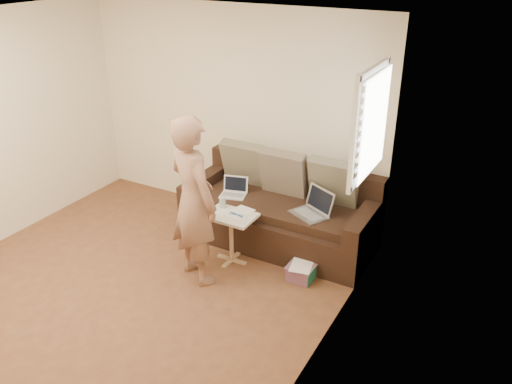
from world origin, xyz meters
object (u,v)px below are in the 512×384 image
(sofa, at_px, (279,209))
(striped_box, at_px, (301,272))
(drinking_glass, at_px, (222,202))
(side_table, at_px, (231,238))
(person, at_px, (194,201))
(laptop_white, at_px, (233,196))
(laptop_silver, at_px, (309,215))

(sofa, relative_size, striped_box, 7.93)
(sofa, bearing_deg, drinking_glass, -130.21)
(drinking_glass, bearing_deg, side_table, -32.01)
(person, distance_m, striped_box, 1.36)
(laptop_white, distance_m, side_table, 0.61)
(sofa, bearing_deg, person, -112.63)
(laptop_silver, xyz_separation_m, drinking_glass, (-0.86, -0.38, 0.12))
(sofa, height_order, drinking_glass, sofa)
(drinking_glass, bearing_deg, laptop_white, 104.88)
(person, bearing_deg, laptop_silver, -110.24)
(side_table, xyz_separation_m, drinking_glass, (-0.17, 0.11, 0.35))
(sofa, height_order, laptop_white, sofa)
(laptop_silver, relative_size, drinking_glass, 3.31)
(striped_box, bearing_deg, sofa, 133.87)
(sofa, height_order, striped_box, sofa)
(drinking_glass, bearing_deg, sofa, 49.79)
(laptop_silver, bearing_deg, person, -106.16)
(person, relative_size, drinking_glass, 14.83)
(person, height_order, drinking_glass, person)
(sofa, relative_size, laptop_silver, 5.53)
(laptop_silver, relative_size, person, 0.22)
(side_table, xyz_separation_m, striped_box, (0.82, 0.05, -0.20))
(striped_box, bearing_deg, person, -154.42)
(sofa, xyz_separation_m, laptop_silver, (0.43, -0.14, 0.10))
(side_table, bearing_deg, laptop_silver, 34.85)
(side_table, distance_m, drinking_glass, 0.40)
(laptop_silver, height_order, person, person)
(person, height_order, side_table, person)
(laptop_white, relative_size, side_table, 0.50)
(laptop_silver, bearing_deg, side_table, -117.79)
(person, distance_m, drinking_glass, 0.59)
(sofa, xyz_separation_m, laptop_white, (-0.54, -0.13, 0.10))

